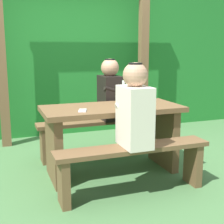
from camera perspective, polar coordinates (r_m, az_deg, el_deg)
ground_plane at (r=3.37m, az=0.00°, el=-10.78°), size 12.00×12.00×0.00m
hedge_backdrop at (r=5.15m, az=-8.17°, el=8.81°), size 6.40×0.82×2.11m
pergola_post_left at (r=4.31m, az=-19.36°, el=8.27°), size 0.12×0.12×2.18m
pergola_post_right at (r=4.78m, az=5.68°, el=9.08°), size 0.12×0.12×2.18m
picnic_table at (r=3.22m, az=0.00°, el=-2.83°), size 1.40×0.64×0.70m
bench_near at (r=2.79m, az=3.88°, el=-8.63°), size 1.40×0.24×0.44m
bench_far at (r=3.76m, az=-2.85°, el=-3.36°), size 1.40×0.24×0.44m
person_white_shirt at (r=2.68m, az=4.11°, el=0.64°), size 0.25×0.35×0.72m
person_black_coat at (r=3.72m, az=-0.35°, el=3.68°), size 0.25×0.35×0.72m
drinking_glass at (r=3.17m, az=5.39°, el=1.79°), size 0.08×0.08×0.09m
bottle_left at (r=3.33m, az=2.11°, el=3.22°), size 0.06×0.06×0.25m
cell_phone at (r=2.95m, az=-5.34°, el=0.28°), size 0.11×0.16×0.01m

